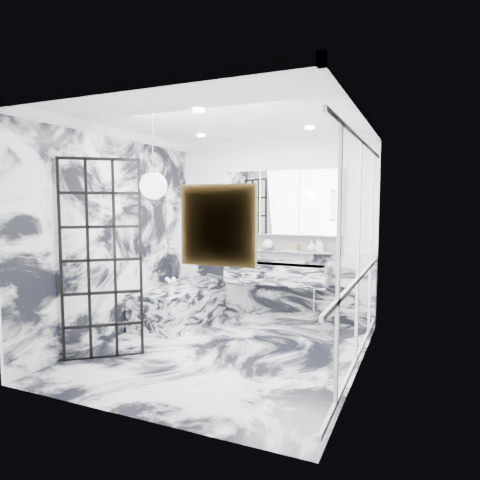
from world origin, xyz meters
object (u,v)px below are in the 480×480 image
at_px(trough_sink, 277,274).
at_px(mirror_cabinet, 281,203).
at_px(bathtub, 181,304).
at_px(crittall_door, 102,260).

distance_m(trough_sink, mirror_cabinet, 1.10).
height_order(mirror_cabinet, bathtub, mirror_cabinet).
bearing_deg(crittall_door, mirror_cabinet, 22.66).
bearing_deg(crittall_door, bathtub, 50.22).
bearing_deg(mirror_cabinet, bathtub, -147.94).
height_order(trough_sink, mirror_cabinet, mirror_cabinet).
xyz_separation_m(trough_sink, mirror_cabinet, (-0.00, 0.17, 1.09)).
bearing_deg(trough_sink, mirror_cabinet, 90.00).
relative_size(crittall_door, bathtub, 1.40).
relative_size(mirror_cabinet, bathtub, 1.15).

